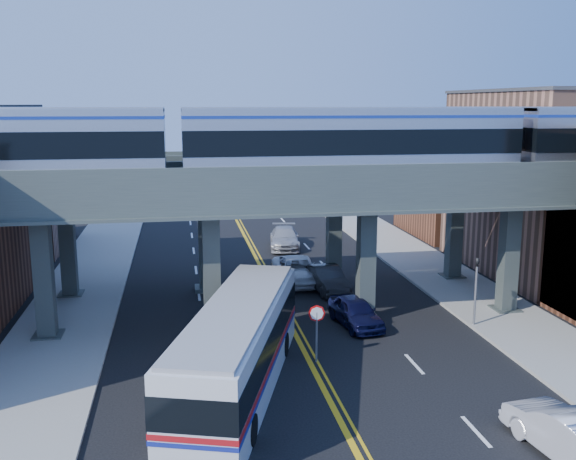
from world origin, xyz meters
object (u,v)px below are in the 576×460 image
object	(u,v)px
transit_train	(351,141)
traffic_signal	(476,284)
car_parked_curb	(570,434)
transit_bus	(238,348)
car_lane_a	(356,312)
stop_sign	(317,324)
car_lane_b	(327,279)
car_lane_d	(285,238)
car_lane_c	(297,270)

from	to	relation	value
transit_train	traffic_signal	bearing A→B (deg)	-18.07
car_parked_curb	transit_bus	bearing A→B (deg)	-42.20
transit_bus	car_lane_a	distance (m)	9.31
stop_sign	car_lane_b	size ratio (longest dim) A/B	0.56
traffic_signal	car_lane_d	size ratio (longest dim) A/B	0.74
traffic_signal	car_lane_c	size ratio (longest dim) A/B	0.73
car_lane_a	stop_sign	bearing A→B (deg)	-132.59
transit_bus	car_lane_c	distance (m)	15.96
car_lane_a	car_parked_curb	size ratio (longest dim) A/B	0.87
traffic_signal	car_lane_b	bearing A→B (deg)	128.22
stop_sign	traffic_signal	world-z (taller)	traffic_signal
traffic_signal	car_lane_b	distance (m)	9.75
car_lane_b	car_lane_c	world-z (taller)	car_lane_c
car_lane_c	car_parked_curb	size ratio (longest dim) A/B	1.12
car_lane_a	traffic_signal	bearing A→B (deg)	-19.86
car_lane_a	car_parked_curb	distance (m)	13.78
traffic_signal	transit_bus	size ratio (longest dim) A/B	0.31
transit_train	stop_sign	xyz separation A→B (m)	(-2.77, -5.00, -7.68)
transit_train	car_lane_c	bearing A→B (deg)	99.15
transit_train	car_parked_curb	bearing A→B (deg)	-75.66
car_lane_a	car_lane_d	distance (m)	18.56
car_lane_b	car_lane_c	bearing A→B (deg)	115.75
transit_train	car_lane_b	xyz separation A→B (m)	(0.17, 5.56, -8.67)
transit_train	car_lane_c	world-z (taller)	transit_train
transit_train	car_lane_d	xyz separation A→B (m)	(-0.41, 17.83, -8.64)
transit_bus	traffic_signal	bearing A→B (deg)	-49.98
stop_sign	car_lane_c	world-z (taller)	stop_sign
transit_train	car_lane_c	size ratio (longest dim) A/B	9.15
traffic_signal	transit_bus	distance (m)	13.60
car_lane_a	car_lane_b	distance (m)	6.29
stop_sign	car_lane_b	world-z (taller)	stop_sign
transit_bus	transit_train	bearing A→B (deg)	-24.24
car_lane_b	car_lane_c	xyz separation A→B (m)	(-1.45, 2.34, 0.01)
car_lane_b	car_parked_curb	bearing A→B (deg)	-86.11
car_lane_b	car_lane_a	bearing A→B (deg)	-95.66
car_lane_d	transit_train	bearing A→B (deg)	-80.88
stop_sign	car_lane_d	xyz separation A→B (m)	(2.36, 22.83, -0.96)
transit_train	transit_bus	world-z (taller)	transit_train
traffic_signal	stop_sign	bearing A→B (deg)	-161.37
car_lane_b	car_parked_curb	distance (m)	19.93
stop_sign	car_lane_c	xyz separation A→B (m)	(1.50, 12.90, -0.98)
transit_bus	car_lane_d	distance (m)	25.73
car_lane_a	car_lane_b	bearing A→B (deg)	82.65
stop_sign	car_lane_b	bearing A→B (deg)	74.41
car_lane_a	transit_bus	bearing A→B (deg)	-143.51
stop_sign	traffic_signal	xyz separation A→B (m)	(8.90, 3.00, 0.54)
transit_bus	car_lane_c	bearing A→B (deg)	-1.27
transit_train	car_lane_b	bearing A→B (deg)	88.20
traffic_signal	car_lane_d	world-z (taller)	traffic_signal
car_lane_d	car_parked_curb	bearing A→B (deg)	-75.04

